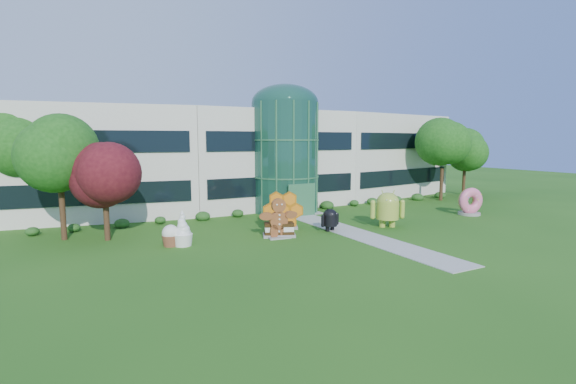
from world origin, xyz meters
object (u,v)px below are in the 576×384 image
android_green (388,207)px  android_black (330,218)px  donut (470,201)px  gingerbread (279,218)px

android_green → android_black: size_ratio=1.63×
android_black → donut: donut is taller
donut → gingerbread: (-18.63, 0.13, 0.15)m
android_green → gingerbread: (-8.80, 0.71, -0.19)m
android_green → gingerbread: bearing=-160.8°
android_black → gingerbread: bearing=174.6°
android_green → android_black: 4.70m
android_green → android_black: bearing=-167.0°
android_green → donut: (9.83, 0.58, -0.33)m
gingerbread → donut: bearing=7.2°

